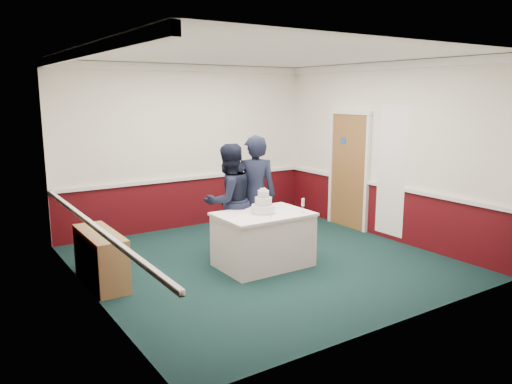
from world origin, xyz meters
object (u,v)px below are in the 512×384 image
cake_knife (270,216)px  person_woman (255,195)px  cake_table (263,239)px  champagne_flute (303,203)px  person_man (229,201)px  sideboard (101,258)px  wedding_cake (263,205)px

cake_knife → person_woman: (0.27, 0.80, 0.14)m
cake_table → champagne_flute: bearing=-29.2°
cake_knife → person_man: bearing=119.0°
cake_table → person_woman: (0.24, 0.60, 0.53)m
sideboard → person_man: size_ratio=0.69×
cake_table → champagne_flute: champagne_flute is taller
wedding_cake → person_man: person_man is taller
champagne_flute → person_man: size_ratio=0.12×
champagne_flute → person_man: 1.16m
cake_table → person_woman: person_woman is taller
person_man → wedding_cake: bearing=100.6°
sideboard → wedding_cake: (2.17, -0.60, 0.55)m
wedding_cake → person_woman: person_woman is taller
cake_knife → person_woman: bearing=89.2°
sideboard → person_woman: bearing=-0.1°
wedding_cake → person_woman: 0.64m
cake_table → champagne_flute: 0.78m
champagne_flute → person_woman: person_woman is taller
cake_table → person_woman: 0.83m
person_man → person_woman: (0.44, -0.06, 0.06)m
cake_knife → champagne_flute: champagne_flute is taller
champagne_flute → sideboard: bearing=161.8°
cake_knife → person_man: 0.87m
cake_table → cake_knife: 0.44m
cake_knife → champagne_flute: bearing=9.5°
cake_table → wedding_cake: size_ratio=3.63×
wedding_cake → sideboard: bearing=164.5°
wedding_cake → cake_knife: size_ratio=1.65×
sideboard → cake_table: cake_table is taller
champagne_flute → person_man: person_man is taller
cake_knife → person_man: size_ratio=0.13×
person_woman → cake_knife: bearing=98.3°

